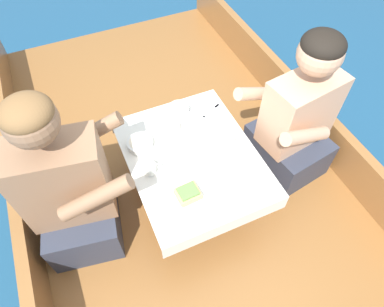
% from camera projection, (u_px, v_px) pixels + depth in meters
% --- Properties ---
extents(ground_plane, '(60.00, 60.00, 0.00)m').
position_uv_depth(ground_plane, '(190.00, 212.00, 2.39)').
color(ground_plane, navy).
extents(boat_deck, '(1.92, 3.74, 0.33)m').
position_uv_depth(boat_deck, '(189.00, 200.00, 2.26)').
color(boat_deck, brown).
rests_on(boat_deck, ground_plane).
extents(gunwale_port, '(0.06, 3.74, 0.29)m').
position_uv_depth(gunwale_port, '(27.00, 234.00, 1.79)').
color(gunwale_port, '#936033').
rests_on(gunwale_port, boat_deck).
extents(gunwale_starboard, '(0.06, 3.74, 0.29)m').
position_uv_depth(gunwale_starboard, '(318.00, 127.00, 2.24)').
color(gunwale_starboard, '#936033').
rests_on(gunwale_starboard, boat_deck).
extents(cockpit_table, '(0.66, 0.84, 0.37)m').
position_uv_depth(cockpit_table, '(192.00, 160.00, 1.84)').
color(cockpit_table, '#B2B2B7').
rests_on(cockpit_table, boat_deck).
extents(person_port, '(0.57, 0.51, 1.00)m').
position_uv_depth(person_port, '(70.00, 191.00, 1.64)').
color(person_port, '#333847').
rests_on(person_port, boat_deck).
extents(person_starboard, '(0.56, 0.51, 0.96)m').
position_uv_depth(person_starboard, '(296.00, 121.00, 1.93)').
color(person_starboard, '#333847').
rests_on(person_starboard, boat_deck).
extents(plate_sandwich, '(0.22, 0.22, 0.01)m').
position_uv_depth(plate_sandwich, '(188.00, 196.00, 1.65)').
color(plate_sandwich, silver).
rests_on(plate_sandwich, cockpit_table).
extents(plate_bread, '(0.17, 0.17, 0.01)m').
position_uv_depth(plate_bread, '(219.00, 170.00, 1.75)').
color(plate_bread, silver).
rests_on(plate_bread, cockpit_table).
extents(sandwich, '(0.12, 0.10, 0.05)m').
position_uv_depth(sandwich, '(188.00, 193.00, 1.63)').
color(sandwich, tan).
rests_on(sandwich, plate_sandwich).
extents(bowl_port_near, '(0.12, 0.12, 0.04)m').
position_uv_depth(bowl_port_near, '(179.00, 109.00, 1.99)').
color(bowl_port_near, silver).
rests_on(bowl_port_near, cockpit_table).
extents(bowl_starboard_near, '(0.14, 0.14, 0.04)m').
position_uv_depth(bowl_starboard_near, '(167.00, 128.00, 1.90)').
color(bowl_starboard_near, silver).
rests_on(bowl_starboard_near, cockpit_table).
extents(bowl_center_far, '(0.14, 0.14, 0.04)m').
position_uv_depth(bowl_center_far, '(140.00, 144.00, 1.83)').
color(bowl_center_far, silver).
rests_on(bowl_center_far, cockpit_table).
extents(coffee_cup_port, '(0.09, 0.06, 0.06)m').
position_uv_depth(coffee_cup_port, '(150.00, 168.00, 1.72)').
color(coffee_cup_port, silver).
rests_on(coffee_cup_port, cockpit_table).
extents(coffee_cup_starboard, '(0.10, 0.07, 0.06)m').
position_uv_depth(coffee_cup_starboard, '(229.00, 139.00, 1.84)').
color(coffee_cup_starboard, silver).
rests_on(coffee_cup_starboard, cockpit_table).
extents(utensil_fork_port, '(0.16, 0.09, 0.00)m').
position_uv_depth(utensil_fork_port, '(212.00, 111.00, 2.01)').
color(utensil_fork_port, silver).
rests_on(utensil_fork_port, cockpit_table).
extents(utensil_knife_port, '(0.07, 0.16, 0.00)m').
position_uv_depth(utensil_knife_port, '(246.00, 183.00, 1.70)').
color(utensil_knife_port, silver).
rests_on(utensil_knife_port, cockpit_table).
extents(utensil_fork_starboard, '(0.11, 0.15, 0.00)m').
position_uv_depth(utensil_fork_starboard, '(192.00, 111.00, 2.01)').
color(utensil_fork_starboard, silver).
rests_on(utensil_fork_starboard, cockpit_table).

